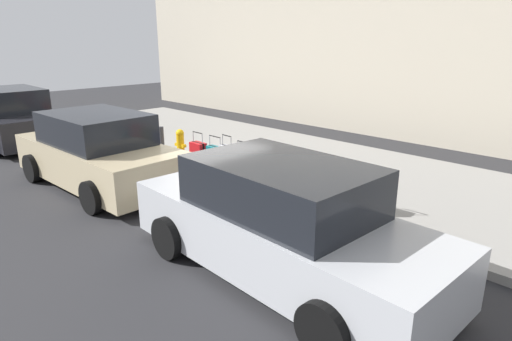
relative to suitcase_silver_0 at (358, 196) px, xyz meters
name	(u,v)px	position (x,y,z in m)	size (l,w,h in m)	color
ground_plane	(199,178)	(3.91, 0.55, -0.43)	(40.00, 40.00, 0.00)	#28282B
sidewalk_curb	(272,155)	(3.91, -1.95, -0.36)	(18.00, 5.00, 0.14)	gray
suitcase_silver_0	(358,196)	(0.00, 0.00, 0.00)	(0.51, 0.27, 0.81)	#9EA0A8
suitcase_teal_1	(332,192)	(0.52, 0.06, -0.04)	(0.37, 0.28, 0.83)	#0F606B
suitcase_red_2	(312,182)	(0.96, 0.10, 0.07)	(0.37, 0.28, 0.99)	red
suitcase_olive_3	(294,178)	(1.42, 0.09, 0.04)	(0.39, 0.25, 0.97)	#59601E
suitcase_navy_4	(276,174)	(1.90, 0.08, 0.01)	(0.41, 0.23, 0.89)	navy
suitcase_maroon_5	(259,165)	(2.43, 0.07, 0.09)	(0.47, 0.21, 0.82)	maroon
suitcase_black_6	(244,163)	(2.96, 0.00, 0.01)	(0.44, 0.29, 0.81)	black
suitcase_silver_7	(227,159)	(3.45, 0.06, 0.03)	(0.39, 0.22, 0.89)	#9EA0A8
suitcase_teal_8	(215,157)	(3.96, -0.01, -0.04)	(0.47, 0.21, 0.77)	#0F606B
suitcase_red_9	(198,153)	(4.49, 0.10, -0.02)	(0.42, 0.24, 0.80)	red
fire_hydrant	(180,143)	(5.32, 0.04, 0.10)	(0.39, 0.21, 0.74)	#D89E0C
bollard_post	(162,140)	(5.95, 0.19, 0.08)	(0.13, 0.13, 0.74)	#333338
parked_car_silver_0	(281,223)	(-0.30, 2.41, 0.32)	(4.74, 2.07, 1.61)	#B2B5BA
parked_car_beige_1	(98,152)	(5.01, 2.41, 0.33)	(4.50, 2.14, 1.62)	tan
parked_car_charcoal_2	(12,118)	(10.74, 2.41, 0.35)	(4.39, 2.08, 1.68)	black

